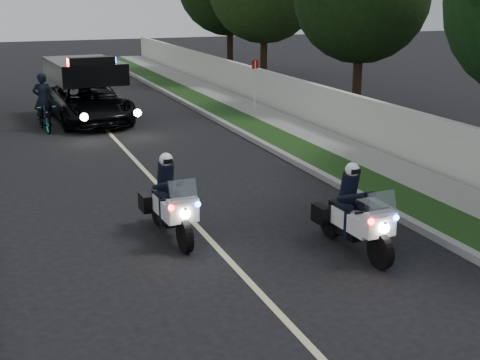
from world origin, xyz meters
The scene contains 15 objects.
ground centered at (0.00, 0.00, 0.00)m, with size 120.00×120.00×0.00m, color black.
curb_right centered at (4.10, 10.00, 0.07)m, with size 0.20×60.00×0.15m, color gray.
grass_verge centered at (4.80, 10.00, 0.08)m, with size 1.20×60.00×0.16m, color #193814.
sidewalk_right centered at (6.10, 10.00, 0.08)m, with size 1.40×60.00×0.16m, color gray.
property_wall centered at (7.10, 10.00, 0.75)m, with size 0.22×60.00×1.50m, color beige.
lane_marking centered at (0.00, 10.00, 0.00)m, with size 0.12×50.00×0.01m, color #BFB78C.
police_moto_left centered at (-0.66, 4.62, 0.00)m, with size 0.69×1.97×1.68m, color silver, non-canonical shape.
police_moto_right centered at (2.29, 2.68, 0.00)m, with size 0.69×1.97×1.68m, color white, non-canonical shape.
police_suv centered at (-0.31, 17.10, 0.00)m, with size 2.50×5.40×2.62m, color black.
bicycle centered at (-1.99, 15.96, 0.00)m, with size 0.62×1.77×0.93m, color black.
cyclist centered at (-1.99, 15.96, 0.00)m, with size 0.65×0.43×1.80m, color black.
sign_post centered at (6.00, 16.26, 0.00)m, with size 0.34×0.34×2.17m, color #A50B20, non-canonical shape.
tree_right_c centered at (10.05, 15.37, 0.00)m, with size 5.31×5.31×8.84m, color black, non-canonical shape.
tree_right_d centered at (9.87, 24.32, 0.00)m, with size 5.71×5.71×9.51m, color #223F15, non-canonical shape.
tree_right_e centered at (9.68, 28.81, 0.00)m, with size 6.02×6.02×10.03m, color black, non-canonical shape.
Camera 1 is at (-3.73, -6.91, 4.64)m, focal length 48.29 mm.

